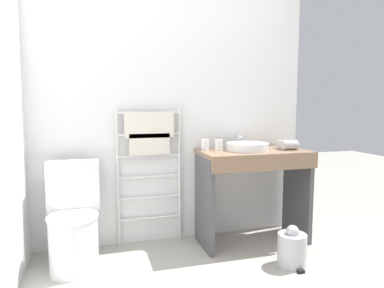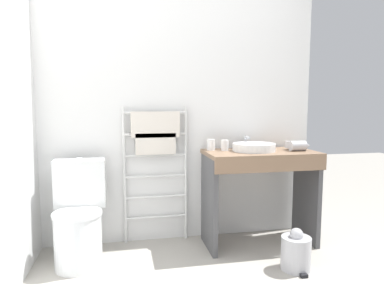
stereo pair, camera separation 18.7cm
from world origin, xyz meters
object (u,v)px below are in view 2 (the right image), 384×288
sink_basin (254,147)px  trash_bin (296,252)px  cup_near_edge (225,145)px  towel_radiator (156,145)px  toilet (79,220)px  cup_near_wall (211,145)px  hair_dryer (298,146)px

sink_basin → trash_bin: bearing=-75.2°
cup_near_edge → towel_radiator: bearing=166.5°
cup_near_edge → trash_bin: bearing=-57.6°
toilet → towel_radiator: bearing=24.8°
towel_radiator → toilet: bearing=-155.2°
toilet → sink_basin: (1.45, 0.08, 0.52)m
sink_basin → trash_bin: size_ratio=1.16×
cup_near_wall → trash_bin: bearing=-53.1°
toilet → trash_bin: bearing=-15.7°
cup_near_wall → cup_near_edge: 0.12m
cup_near_wall → hair_dryer: cup_near_wall is taller
toilet → cup_near_edge: 1.33m
cup_near_edge → trash_bin: cup_near_edge is taller
toilet → cup_near_edge: bearing=7.0°
toilet → cup_near_wall: bearing=10.4°
toilet → sink_basin: 1.54m
toilet → sink_basin: bearing=3.1°
cup_near_wall → cup_near_edge: cup_near_wall is taller
toilet → towel_radiator: towel_radiator is taller
towel_radiator → sink_basin: towel_radiator is taller
towel_radiator → cup_near_wall: bearing=-10.4°
cup_near_wall → hair_dryer: size_ratio=0.53×
sink_basin → toilet: bearing=-176.9°
toilet → trash_bin: toilet is taller
cup_near_edge → cup_near_wall: bearing=154.1°
towel_radiator → cup_near_edge: 0.60m
cup_near_edge → trash_bin: (0.38, -0.59, -0.74)m
cup_near_edge → sink_basin: bearing=-16.4°
cup_near_wall → sink_basin: bearing=-19.5°
towel_radiator → trash_bin: size_ratio=3.79×
towel_radiator → hair_dryer: size_ratio=6.56×
cup_near_edge → hair_dryer: cup_near_edge is taller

